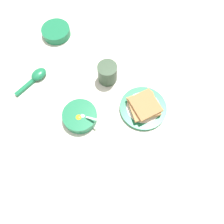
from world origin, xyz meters
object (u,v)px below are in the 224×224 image
(egg_bowl, at_px, (80,116))
(soup_spoon, at_px, (36,76))
(toast_plate, at_px, (143,108))
(congee_bowl, at_px, (56,31))
(drinking_cup, at_px, (107,73))
(toast_sandwich, at_px, (145,106))

(egg_bowl, xyz_separation_m, soup_spoon, (-0.22, 0.15, -0.01))
(toast_plate, bearing_deg, congee_bowl, 143.71)
(egg_bowl, distance_m, drinking_cup, 0.21)
(egg_bowl, relative_size, toast_plate, 0.77)
(egg_bowl, relative_size, drinking_cup, 1.66)
(egg_bowl, xyz_separation_m, drinking_cup, (0.08, 0.20, 0.03))
(congee_bowl, bearing_deg, toast_plate, -36.29)
(toast_sandwich, relative_size, drinking_cup, 1.68)
(toast_plate, xyz_separation_m, soup_spoon, (-0.46, 0.08, 0.01))
(drinking_cup, bearing_deg, toast_sandwich, -35.78)
(toast_sandwich, relative_size, congee_bowl, 1.13)
(toast_plate, relative_size, drinking_cup, 2.15)
(egg_bowl, distance_m, toast_plate, 0.25)
(toast_sandwich, xyz_separation_m, soup_spoon, (-0.47, 0.08, -0.02))
(soup_spoon, bearing_deg, egg_bowl, -34.58)
(egg_bowl, height_order, congee_bowl, egg_bowl)
(toast_plate, height_order, soup_spoon, soup_spoon)
(toast_plate, bearing_deg, soup_spoon, 170.74)
(toast_plate, bearing_deg, egg_bowl, -162.18)
(toast_plate, xyz_separation_m, toast_sandwich, (0.00, -0.00, 0.03))
(congee_bowl, relative_size, drinking_cup, 1.49)
(toast_plate, height_order, toast_sandwich, toast_sandwich)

